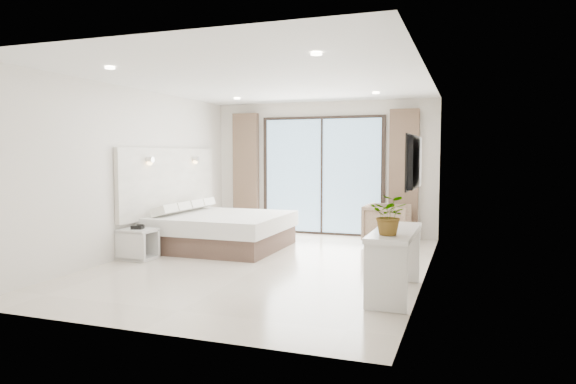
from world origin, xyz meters
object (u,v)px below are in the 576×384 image
Objects in this scene: bed at (221,230)px; console_desk at (395,248)px; nightstand at (138,244)px; armchair at (387,222)px.

console_desk is at bearing -32.03° from bed.
bed is 3.89× the size of nightstand.
console_desk is 1.85× the size of armchair.
bed is 2.66× the size of armchair.
console_desk is (4.06, -0.74, 0.31)m from nightstand.
nightstand is at bearing 169.71° from console_desk.
nightstand is (-0.78, -1.31, -0.07)m from bed.
bed is at bearing 147.97° from console_desk.
console_desk is 3.53m from armchair.
nightstand is at bearing 129.86° from armchair.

